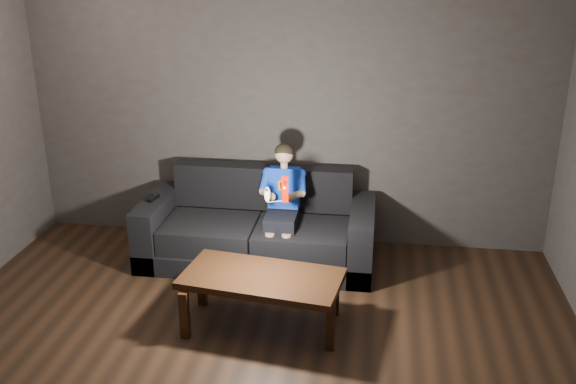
# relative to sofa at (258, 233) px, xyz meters

# --- Properties ---
(back_wall) EXTENTS (5.00, 0.04, 2.70)m
(back_wall) POSITION_rel_sofa_xyz_m (0.19, 0.54, 1.08)
(back_wall) COLOR #3A3432
(back_wall) RESTS_ON ground
(sofa) EXTENTS (2.13, 0.92, 0.82)m
(sofa) POSITION_rel_sofa_xyz_m (0.00, 0.00, 0.00)
(sofa) COLOR black
(sofa) RESTS_ON floor
(child) EXTENTS (0.41, 0.51, 1.02)m
(child) POSITION_rel_sofa_xyz_m (0.24, -0.06, 0.41)
(child) COLOR black
(child) RESTS_ON sofa
(wii_remote_red) EXTENTS (0.07, 0.09, 0.22)m
(wii_remote_red) POSITION_rel_sofa_xyz_m (0.32, -0.45, 0.62)
(wii_remote_red) COLOR #C80E00
(wii_remote_red) RESTS_ON child
(nunchuk_white) EXTENTS (0.07, 0.09, 0.14)m
(nunchuk_white) POSITION_rel_sofa_xyz_m (0.17, -0.45, 0.57)
(nunchuk_white) COLOR silver
(nunchuk_white) RESTS_ON child
(wii_remote_black) EXTENTS (0.07, 0.17, 0.03)m
(wii_remote_black) POSITION_rel_sofa_xyz_m (-0.96, -0.08, 0.33)
(wii_remote_black) COLOR black
(wii_remote_black) RESTS_ON sofa
(coffee_table) EXTENTS (1.27, 0.76, 0.43)m
(coffee_table) POSITION_rel_sofa_xyz_m (0.24, -1.11, 0.11)
(coffee_table) COLOR black
(coffee_table) RESTS_ON floor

